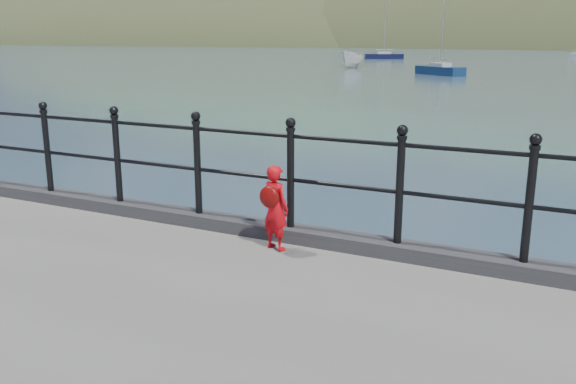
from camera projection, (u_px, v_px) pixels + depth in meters
The scene contains 7 objects.
ground at pixel (251, 307), 7.33m from camera, with size 600.00×600.00×0.00m, color #2D4251.
kerb at pixel (243, 226), 6.94m from camera, with size 60.00×0.30×0.15m, color #28282B.
railing at pixel (242, 161), 6.75m from camera, with size 18.11×0.11×1.20m.
child at pixel (275, 207), 6.28m from camera, with size 0.38×0.34×0.90m.
launch_white at pixel (352, 60), 61.34m from camera, with size 1.70×4.51×1.74m, color white.
sailboat_port at pixel (440, 71), 50.87m from camera, with size 4.63×3.87×6.90m.
sailboat_left at pixel (384, 56), 86.81m from camera, with size 5.56×3.84×7.74m.
Camera 1 is at (3.40, -5.86, 3.17)m, focal length 38.00 mm.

